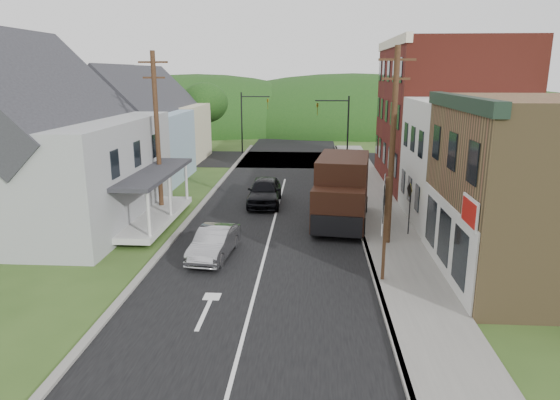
% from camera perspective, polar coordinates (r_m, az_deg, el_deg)
% --- Properties ---
extents(ground, '(120.00, 120.00, 0.00)m').
position_cam_1_polar(ground, '(20.61, -2.21, -8.06)').
color(ground, '#2D4719').
rests_on(ground, ground).
extents(road, '(9.00, 90.00, 0.02)m').
position_cam_1_polar(road, '(30.07, -0.26, -0.80)').
color(road, black).
rests_on(road, ground).
extents(cross_road, '(60.00, 9.00, 0.02)m').
position_cam_1_polar(cross_road, '(46.66, 1.19, 4.65)').
color(cross_road, black).
rests_on(cross_road, ground).
extents(sidewalk_right, '(2.80, 55.00, 0.15)m').
position_cam_1_polar(sidewalk_right, '(28.32, 11.45, -1.89)').
color(sidewalk_right, slate).
rests_on(sidewalk_right, ground).
extents(curb_right, '(0.20, 55.00, 0.15)m').
position_cam_1_polar(curb_right, '(28.17, 8.73, -1.86)').
color(curb_right, slate).
rests_on(curb_right, ground).
extents(curb_left, '(0.30, 55.00, 0.12)m').
position_cam_1_polar(curb_left, '(28.84, -9.80, -1.55)').
color(curb_left, slate).
rests_on(curb_left, ground).
extents(storefront_tan, '(8.00, 8.00, 7.00)m').
position_cam_1_polar(storefront_tan, '(21.55, 29.14, 0.85)').
color(storefront_tan, brown).
rests_on(storefront_tan, ground).
extents(storefront_white, '(8.00, 7.00, 6.50)m').
position_cam_1_polar(storefront_white, '(28.41, 22.78, 3.90)').
color(storefront_white, silver).
rests_on(storefront_white, ground).
extents(storefront_red, '(8.00, 12.00, 10.00)m').
position_cam_1_polar(storefront_red, '(37.24, 18.38, 9.23)').
color(storefront_red, maroon).
rests_on(storefront_red, ground).
extents(house_gray, '(10.20, 12.24, 8.35)m').
position_cam_1_polar(house_gray, '(28.85, -25.53, 5.75)').
color(house_gray, '#96989B').
rests_on(house_gray, ground).
extents(house_blue, '(7.14, 8.16, 7.28)m').
position_cam_1_polar(house_blue, '(38.46, -16.24, 7.57)').
color(house_blue, '#87A1B8').
rests_on(house_blue, ground).
extents(house_cream, '(7.14, 8.16, 7.28)m').
position_cam_1_polar(house_cream, '(47.13, -13.13, 8.91)').
color(house_cream, beige).
rests_on(house_cream, ground).
extents(utility_pole_right, '(1.60, 0.26, 9.00)m').
position_cam_1_polar(utility_pole_right, '(22.96, 12.72, 5.99)').
color(utility_pole_right, '#472D19').
rests_on(utility_pole_right, ground).
extents(utility_pole_left, '(1.60, 0.26, 9.00)m').
position_cam_1_polar(utility_pole_left, '(28.45, -13.85, 7.48)').
color(utility_pole_left, '#472D19').
rests_on(utility_pole_left, ground).
extents(traffic_signal_right, '(2.87, 0.20, 6.00)m').
position_cam_1_polar(traffic_signal_right, '(42.71, 6.84, 8.74)').
color(traffic_signal_right, black).
rests_on(traffic_signal_right, ground).
extents(traffic_signal_left, '(2.87, 0.20, 6.00)m').
position_cam_1_polar(traffic_signal_left, '(50.02, -3.60, 9.61)').
color(traffic_signal_left, black).
rests_on(traffic_signal_left, ground).
extents(tree_left_b, '(4.80, 4.80, 6.94)m').
position_cam_1_polar(tree_left_b, '(36.45, -28.05, 8.01)').
color(tree_left_b, '#382616').
rests_on(tree_left_b, ground).
extents(tree_left_c, '(5.80, 5.80, 8.41)m').
position_cam_1_polar(tree_left_c, '(44.30, -25.06, 10.55)').
color(tree_left_c, '#382616').
rests_on(tree_left_c, ground).
extents(tree_left_d, '(4.80, 4.80, 6.94)m').
position_cam_1_polar(tree_left_d, '(52.22, -8.63, 10.92)').
color(tree_left_d, '#382616').
rests_on(tree_left_d, ground).
extents(forested_ridge, '(90.00, 30.00, 16.00)m').
position_cam_1_polar(forested_ridge, '(74.40, 2.17, 8.27)').
color(forested_ridge, black).
rests_on(forested_ridge, ground).
extents(silver_sedan, '(1.81, 4.13, 1.32)m').
position_cam_1_polar(silver_sedan, '(21.97, -7.52, -4.89)').
color(silver_sedan, '#9D9DA1').
rests_on(silver_sedan, ground).
extents(dark_sedan, '(2.03, 4.85, 1.64)m').
position_cam_1_polar(dark_sedan, '(30.48, -1.77, 0.99)').
color(dark_sedan, black).
rests_on(dark_sedan, ground).
extents(delivery_van, '(3.34, 6.64, 3.56)m').
position_cam_1_polar(delivery_van, '(26.53, 7.09, 1.05)').
color(delivery_van, black).
rests_on(delivery_van, ground).
extents(route_sign_cluster, '(0.44, 2.27, 4.01)m').
position_cam_1_polar(route_sign_cluster, '(18.98, 11.83, -1.58)').
color(route_sign_cluster, '#472D19').
rests_on(route_sign_cluster, sidewalk_right).
extents(warning_sign, '(0.16, 0.71, 2.60)m').
position_cam_1_polar(warning_sign, '(24.95, 14.59, -0.14)').
color(warning_sign, black).
rests_on(warning_sign, sidewalk_right).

